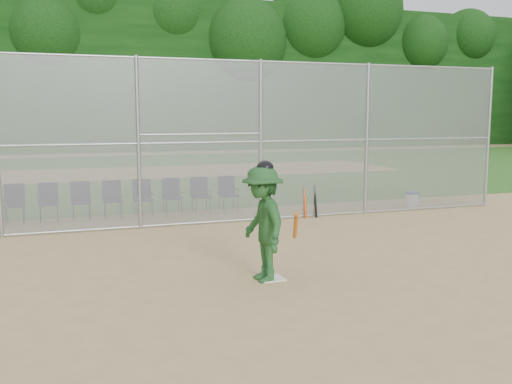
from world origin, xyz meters
name	(u,v)px	position (x,y,z in m)	size (l,w,h in m)	color
ground	(306,277)	(0.00, 0.00, 0.00)	(100.00, 100.00, 0.00)	tan
grass_strip	(144,172)	(0.00, 18.00, 0.01)	(100.00, 100.00, 0.00)	#2A611D
dirt_patch_far	(144,172)	(0.00, 18.00, 0.01)	(24.00, 24.00, 0.00)	tan
backstop_fence	(222,139)	(0.00, 5.00, 2.07)	(16.09, 0.09, 4.00)	gray
treeline	(135,55)	(0.00, 20.00, 5.50)	(81.00, 60.00, 11.00)	black
home_plate	(271,278)	(-0.58, 0.11, 0.01)	(0.40, 0.40, 0.02)	white
batter_at_plate	(263,223)	(-0.74, 0.08, 0.94)	(0.93, 1.37, 1.95)	#1E4C21
water_cooler	(412,200)	(5.71, 5.32, 0.24)	(0.38, 0.38, 0.48)	white
spare_bats	(310,201)	(2.36, 4.98, 0.42)	(0.36, 0.23, 0.85)	#D84C14
chair_1	(14,204)	(-4.82, 6.65, 0.48)	(0.54, 0.52, 0.96)	#10103D
chair_2	(48,203)	(-4.04, 6.65, 0.48)	(0.54, 0.52, 0.96)	#10103D
chair_3	(81,201)	(-3.26, 6.65, 0.48)	(0.54, 0.52, 0.96)	#10103D
chair_4	(113,200)	(-2.48, 6.65, 0.48)	(0.54, 0.52, 0.96)	#10103D
chair_5	(143,198)	(-1.69, 6.65, 0.48)	(0.54, 0.52, 0.96)	#10103D
chair_6	(173,197)	(-0.91, 6.65, 0.48)	(0.54, 0.52, 0.96)	#10103D
chair_7	(201,195)	(-0.13, 6.65, 0.48)	(0.54, 0.52, 0.96)	#10103D
chair_8	(229,194)	(0.66, 6.65, 0.48)	(0.54, 0.52, 0.96)	#10103D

